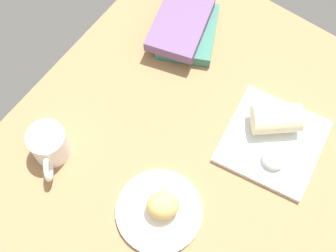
# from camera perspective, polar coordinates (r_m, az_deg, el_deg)

# --- Properties ---
(dining_table) EXTENTS (1.10, 0.90, 0.04)m
(dining_table) POSITION_cam_1_polar(r_m,az_deg,el_deg) (1.22, 2.15, -4.89)
(dining_table) COLOR #9E754C
(dining_table) RESTS_ON ground
(round_plate) EXTENTS (0.20, 0.20, 0.01)m
(round_plate) POSITION_cam_1_polar(r_m,az_deg,el_deg) (1.15, -1.04, -9.90)
(round_plate) COLOR white
(round_plate) RESTS_ON dining_table
(scone_pastry) EXTENTS (0.10, 0.10, 0.06)m
(scone_pastry) POSITION_cam_1_polar(r_m,az_deg,el_deg) (1.12, -0.61, -9.20)
(scone_pastry) COLOR #D8B568
(scone_pastry) RESTS_ON round_plate
(square_plate) EXTENTS (0.26, 0.26, 0.02)m
(square_plate) POSITION_cam_1_polar(r_m,az_deg,el_deg) (1.24, 12.07, -1.77)
(square_plate) COLOR white
(square_plate) RESTS_ON dining_table
(sauce_cup) EXTENTS (0.06, 0.06, 0.02)m
(sauce_cup) POSITION_cam_1_polar(r_m,az_deg,el_deg) (1.20, 12.23, -3.66)
(sauce_cup) COLOR silver
(sauce_cup) RESTS_ON square_plate
(breakfast_wrap) EXTENTS (0.13, 0.14, 0.07)m
(breakfast_wrap) POSITION_cam_1_polar(r_m,az_deg,el_deg) (1.22, 12.47, 0.82)
(breakfast_wrap) COLOR beige
(breakfast_wrap) RESTS_ON square_plate
(book_stack) EXTENTS (0.24, 0.22, 0.07)m
(book_stack) POSITION_cam_1_polar(r_m,az_deg,el_deg) (1.35, 1.92, 11.29)
(book_stack) COLOR #387260
(book_stack) RESTS_ON dining_table
(coffee_mug) EXTENTS (0.12, 0.11, 0.09)m
(coffee_mug) POSITION_cam_1_polar(r_m,az_deg,el_deg) (1.20, -13.67, -2.16)
(coffee_mug) COLOR white
(coffee_mug) RESTS_ON dining_table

